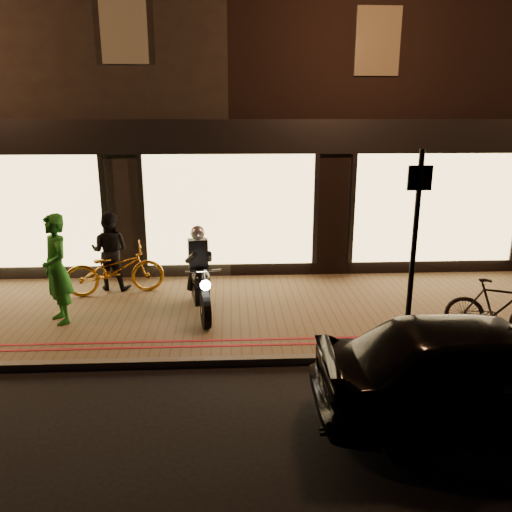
{
  "coord_description": "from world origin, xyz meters",
  "views": [
    {
      "loc": [
        0.01,
        -6.64,
        3.54
      ],
      "look_at": [
        0.47,
        2.1,
        1.1
      ],
      "focal_mm": 35.0,
      "sensor_mm": 36.0,
      "label": 1
    }
  ],
  "objects_px": {
    "person_green": "(57,269)",
    "bicycle_gold": "(115,269)",
    "sign_post": "(414,242)",
    "parked_car": "(487,373)",
    "motorcycle": "(200,280)"
  },
  "relations": [
    {
      "from": "bicycle_gold",
      "to": "person_green",
      "type": "height_order",
      "value": "person_green"
    },
    {
      "from": "motorcycle",
      "to": "sign_post",
      "type": "xyz_separation_m",
      "value": [
        3.22,
        -1.6,
        1.06
      ]
    },
    {
      "from": "sign_post",
      "to": "bicycle_gold",
      "type": "bearing_deg",
      "value": 151.43
    },
    {
      "from": "motorcycle",
      "to": "parked_car",
      "type": "relative_size",
      "value": 0.48
    },
    {
      "from": "motorcycle",
      "to": "parked_car",
      "type": "distance_m",
      "value": 4.9
    },
    {
      "from": "bicycle_gold",
      "to": "person_green",
      "type": "distance_m",
      "value": 1.58
    },
    {
      "from": "bicycle_gold",
      "to": "person_green",
      "type": "xyz_separation_m",
      "value": [
        -0.64,
        -1.38,
        0.44
      ]
    },
    {
      "from": "bicycle_gold",
      "to": "person_green",
      "type": "relative_size",
      "value": 1.02
    },
    {
      "from": "bicycle_gold",
      "to": "parked_car",
      "type": "relative_size",
      "value": 0.48
    },
    {
      "from": "bicycle_gold",
      "to": "parked_car",
      "type": "height_order",
      "value": "parked_car"
    },
    {
      "from": "sign_post",
      "to": "parked_car",
      "type": "distance_m",
      "value": 2.16
    },
    {
      "from": "person_green",
      "to": "parked_car",
      "type": "xyz_separation_m",
      "value": [
        5.9,
        -3.15,
        -0.38
      ]
    },
    {
      "from": "bicycle_gold",
      "to": "motorcycle",
      "type": "bearing_deg",
      "value": -135.04
    },
    {
      "from": "person_green",
      "to": "bicycle_gold",
      "type": "bearing_deg",
      "value": 119.61
    },
    {
      "from": "sign_post",
      "to": "bicycle_gold",
      "type": "xyz_separation_m",
      "value": [
        -4.97,
        2.71,
        -1.17
      ]
    }
  ]
}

